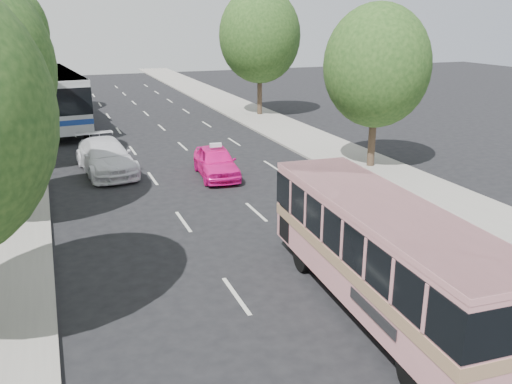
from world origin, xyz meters
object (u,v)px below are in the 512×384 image
tour_coach_front (54,94)px  tour_coach_rear (59,90)px  white_pickup (106,157)px  pink_taxi (216,162)px  pink_bus (382,246)px

tour_coach_front → tour_coach_rear: size_ratio=1.19×
white_pickup → pink_taxi: bearing=-34.3°
white_pickup → tour_coach_front: size_ratio=0.43×
pink_taxi → tour_coach_rear: size_ratio=0.39×
pink_bus → pink_taxi: size_ratio=2.17×
tour_coach_front → tour_coach_rear: (0.44, 4.77, -0.36)m
tour_coach_front → pink_bus: bearing=-81.9°
pink_taxi → tour_coach_front: tour_coach_front is taller
white_pickup → tour_coach_front: (-1.86, 12.79, 1.48)m
pink_bus → tour_coach_rear: 34.04m
pink_taxi → tour_coach_front: bearing=118.7°
white_pickup → tour_coach_rear: tour_coach_rear is taller
pink_bus → tour_coach_front: 29.48m
white_pickup → tour_coach_rear: bearing=88.8°
white_pickup → tour_coach_rear: size_ratio=0.51×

